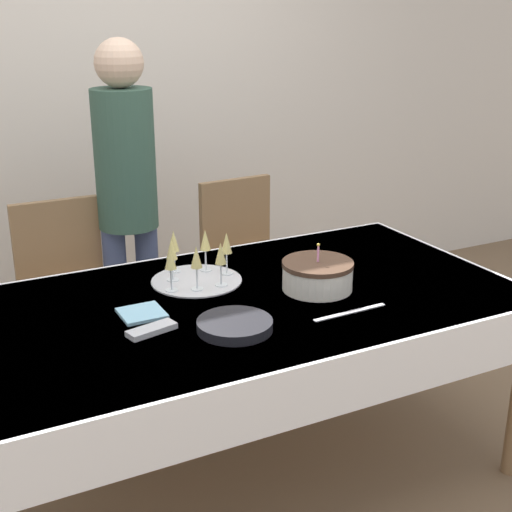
# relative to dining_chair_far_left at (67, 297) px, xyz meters

# --- Properties ---
(ground_plane) EXTENTS (12.00, 12.00, 0.00)m
(ground_plane) POSITION_rel_dining_chair_far_left_xyz_m (0.46, -0.88, -0.53)
(ground_plane) COLOR brown
(wall_back) EXTENTS (8.00, 0.05, 2.70)m
(wall_back) POSITION_rel_dining_chair_far_left_xyz_m (0.46, 0.90, 0.82)
(wall_back) COLOR silver
(wall_back) RESTS_ON ground_plane
(dining_table) EXTENTS (2.09, 1.13, 0.77)m
(dining_table) POSITION_rel_dining_chair_far_left_xyz_m (0.46, -0.88, 0.14)
(dining_table) COLOR white
(dining_table) RESTS_ON ground_plane
(dining_chair_far_left) EXTENTS (0.42, 0.42, 0.97)m
(dining_chair_far_left) POSITION_rel_dining_chair_far_left_xyz_m (0.00, 0.00, 0.00)
(dining_chair_far_left) COLOR olive
(dining_chair_far_left) RESTS_ON ground_plane
(dining_chair_far_right) EXTENTS (0.45, 0.45, 0.97)m
(dining_chair_far_right) POSITION_rel_dining_chair_far_left_xyz_m (0.92, -0.00, 0.00)
(dining_chair_far_right) COLOR olive
(dining_chair_far_right) RESTS_ON ground_plane
(birthday_cake) EXTENTS (0.27, 0.27, 0.19)m
(birthday_cake) POSITION_rel_dining_chair_far_left_xyz_m (0.76, -0.94, 0.29)
(birthday_cake) COLOR silver
(birthday_cake) RESTS_ON dining_table
(champagne_tray) EXTENTS (0.36, 0.36, 0.18)m
(champagne_tray) POSITION_rel_dining_chair_far_left_xyz_m (0.38, -0.65, 0.32)
(champagne_tray) COLOR silver
(champagne_tray) RESTS_ON dining_table
(plate_stack_main) EXTENTS (0.26, 0.26, 0.03)m
(plate_stack_main) POSITION_rel_dining_chair_far_left_xyz_m (0.32, -1.12, 0.25)
(plate_stack_main) COLOR black
(plate_stack_main) RESTS_ON dining_table
(cake_knife) EXTENTS (0.30, 0.03, 0.00)m
(cake_knife) POSITION_rel_dining_chair_far_left_xyz_m (0.74, -1.18, 0.24)
(cake_knife) COLOR silver
(cake_knife) RESTS_ON dining_table
(fork_pile) EXTENTS (0.18, 0.10, 0.02)m
(fork_pile) POSITION_rel_dining_chair_far_left_xyz_m (0.07, -1.01, 0.25)
(fork_pile) COLOR silver
(fork_pile) RESTS_ON dining_table
(napkin_pile) EXTENTS (0.15, 0.15, 0.01)m
(napkin_pile) POSITION_rel_dining_chair_far_left_xyz_m (0.08, -0.86, 0.24)
(napkin_pile) COLOR #8CC6E0
(napkin_pile) RESTS_ON dining_table
(person_standing) EXTENTS (0.28, 0.28, 1.67)m
(person_standing) POSITION_rel_dining_chair_far_left_xyz_m (0.33, 0.06, 0.48)
(person_standing) COLOR #3F4C72
(person_standing) RESTS_ON ground_plane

